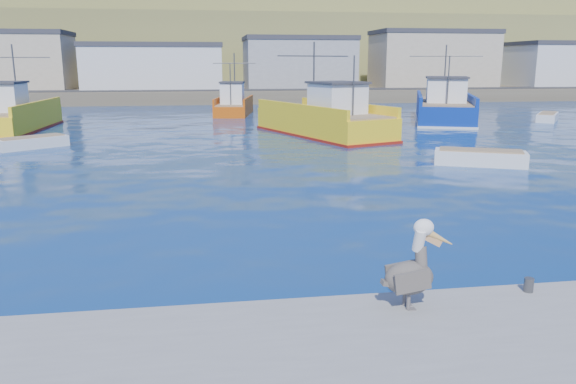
% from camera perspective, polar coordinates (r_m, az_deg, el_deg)
% --- Properties ---
extents(ground, '(260.00, 260.00, 0.00)m').
position_cam_1_polar(ground, '(14.91, 6.07, -7.39)').
color(ground, navy).
rests_on(ground, ground).
extents(dock_bollards, '(36.20, 0.20, 0.30)m').
position_cam_1_polar(dock_bollards, '(11.85, 13.18, -9.84)').
color(dock_bollards, '#4C4C4C').
rests_on(dock_bollards, dock).
extents(far_shore, '(200.00, 81.00, 24.00)m').
position_cam_1_polar(far_shore, '(122.82, -7.11, 14.74)').
color(far_shore, brown).
rests_on(far_shore, ground).
extents(trawler_yellow_a, '(5.52, 12.21, 6.61)m').
position_cam_1_polar(trawler_yellow_a, '(48.24, -26.21, 6.85)').
color(trawler_yellow_a, yellow).
rests_on(trawler_yellow_a, ground).
extents(trawler_yellow_b, '(8.58, 13.39, 6.69)m').
position_cam_1_polar(trawler_yellow_b, '(40.83, 3.74, 7.31)').
color(trawler_yellow_b, yellow).
rests_on(trawler_yellow_b, ground).
extents(trawler_blue, '(9.08, 14.18, 6.78)m').
position_cam_1_polar(trawler_blue, '(52.70, 15.55, 8.21)').
color(trawler_blue, navy).
rests_on(trawler_blue, ground).
extents(boat_orange, '(4.52, 8.59, 6.06)m').
position_cam_1_polar(boat_orange, '(57.17, -5.54, 8.83)').
color(boat_orange, '#C24A0A').
rests_on(boat_orange, ground).
extents(skiff_left, '(4.14, 3.68, 0.90)m').
position_cam_1_polar(skiff_left, '(38.15, -24.57, 4.50)').
color(skiff_left, silver).
rests_on(skiff_left, ground).
extents(skiff_mid, '(4.77, 3.31, 0.98)m').
position_cam_1_polar(skiff_mid, '(30.61, 18.93, 3.19)').
color(skiff_mid, silver).
rests_on(skiff_mid, ground).
extents(skiff_far, '(3.83, 4.33, 0.94)m').
position_cam_1_polar(skiff_far, '(55.94, 24.85, 6.86)').
color(skiff_far, silver).
rests_on(skiff_far, ground).
extents(pelican, '(1.45, 0.61, 1.79)m').
position_cam_1_polar(pelican, '(11.21, 12.48, -7.78)').
color(pelican, '#595451').
rests_on(pelican, dock).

